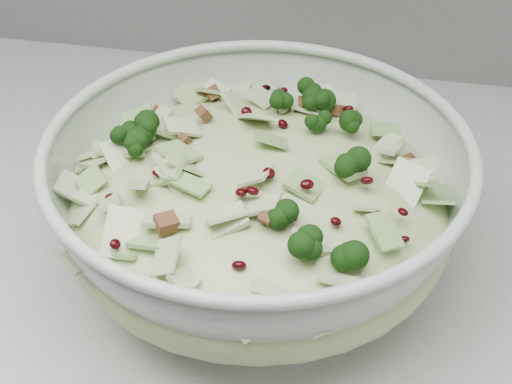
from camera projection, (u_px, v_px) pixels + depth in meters
The scene contains 2 objects.
mixing_bowl at pixel (258, 205), 0.59m from camera, with size 0.44×0.44×0.14m.
salad at pixel (258, 183), 0.58m from camera, with size 0.43×0.43×0.14m.
Camera 1 is at (0.48, 1.15, 1.35)m, focal length 50.00 mm.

